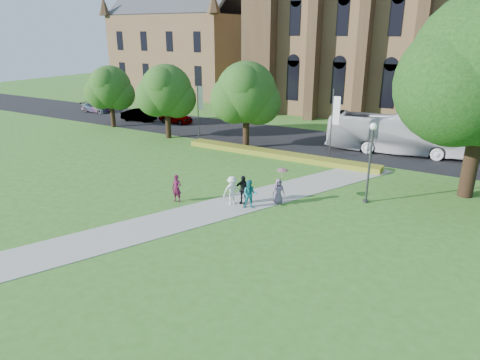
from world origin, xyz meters
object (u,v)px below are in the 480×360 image
Objects in this scene: car_2 at (96,107)px; pedestrian_0 at (177,188)px; streetlamp at (371,153)px; tour_coach at (398,134)px; car_0 at (176,117)px; car_1 at (139,115)px.

car_2 is 36.23m from pedestrian_0.
streetlamp is 0.42× the size of tour_coach.
tour_coach is at bearing -86.82° from car_0.
streetlamp is 1.18× the size of car_2.
car_2 is (-39.93, 0.83, -1.11)m from tour_coach.
car_0 is 1.01× the size of car_1.
car_0 is (-25.86, 0.49, -1.01)m from tour_coach.
car_1 is at bearing 83.89° from tour_coach.
car_2 is at bearing 134.19° from pedestrian_0.
tour_coach is 7.05× the size of pedestrian_0.
pedestrian_0 is (30.00, -20.31, 0.27)m from car_2.
pedestrian_0 is at bearing -137.15° from car_0.
car_2 is (-40.64, 14.16, -2.63)m from streetlamp.
streetlamp is 12.52m from pedestrian_0.
tour_coach is at bearing 51.29° from pedestrian_0.
car_0 is 2.46× the size of pedestrian_0.
car_1 is (-4.65, -1.38, -0.03)m from car_0.
tour_coach is at bearing 93.08° from streetlamp.
pedestrian_0 is at bearing -125.93° from car_2.
pedestrian_0 is (-9.93, -19.48, -0.84)m from tour_coach.
car_1 is 9.57m from car_2.
car_0 is at bearing 152.52° from streetlamp.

